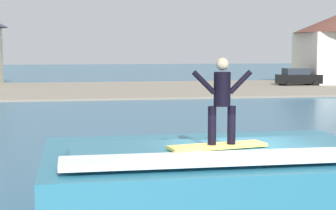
{
  "coord_description": "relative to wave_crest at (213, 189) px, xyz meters",
  "views": [
    {
      "loc": [
        -3.28,
        -10.53,
        3.74
      ],
      "look_at": [
        -0.42,
        5.69,
        2.08
      ],
      "focal_mm": 59.26,
      "sensor_mm": 36.0,
      "label": 1
    }
  ],
  "objects": [
    {
      "name": "wave_crest",
      "position": [
        0.0,
        0.0,
        0.0
      ],
      "size": [
        6.87,
        4.64,
        1.87
      ],
      "color": "teal",
      "rests_on": "ground_plane"
    },
    {
      "name": "surfboard",
      "position": [
        -0.12,
        -0.71,
        1.02
      ],
      "size": [
        1.99,
        0.86,
        0.06
      ],
      "color": "#EAD159",
      "rests_on": "wave_crest"
    },
    {
      "name": "surfer",
      "position": [
        -0.04,
        -0.72,
        1.97
      ],
      "size": [
        1.17,
        0.32,
        1.65
      ],
      "color": "black",
      "rests_on": "surfboard"
    },
    {
      "name": "shoreline_bank",
      "position": [
        0.42,
        40.16,
        -0.8
      ],
      "size": [
        120.0,
        20.9,
        0.16
      ],
      "color": "gray",
      "rests_on": "ground_plane"
    },
    {
      "name": "car_far_shore",
      "position": [
        19.68,
        41.66,
        0.07
      ],
      "size": [
        4.32,
        2.19,
        1.86
      ],
      "color": "black",
      "rests_on": "ground_plane"
    }
  ]
}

